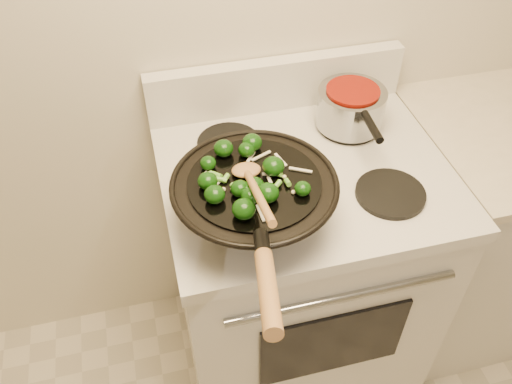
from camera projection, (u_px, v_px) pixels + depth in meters
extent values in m
cube|color=silver|center=(296.00, 276.00, 1.80)|extent=(0.76, 0.64, 0.88)
cube|color=silver|center=(305.00, 174.00, 1.48)|extent=(0.78, 0.66, 0.04)
cube|color=silver|center=(276.00, 84.00, 1.62)|extent=(0.78, 0.05, 0.16)
cylinder|color=gray|center=(343.00, 298.00, 1.34)|extent=(0.60, 0.02, 0.02)
cube|color=black|center=(333.00, 344.00, 1.50)|extent=(0.42, 0.01, 0.28)
cylinder|color=black|center=(254.00, 219.00, 1.33)|extent=(0.18, 0.18, 0.01)
cylinder|color=black|center=(390.00, 193.00, 1.39)|extent=(0.18, 0.18, 0.01)
cylinder|color=black|center=(229.00, 143.00, 1.53)|extent=(0.18, 0.18, 0.01)
cylinder|color=black|center=(348.00, 124.00, 1.60)|extent=(0.18, 0.18, 0.01)
cube|color=silver|center=(506.00, 226.00, 1.96)|extent=(0.79, 0.60, 0.88)
torus|color=black|center=(254.00, 183.00, 1.24)|extent=(0.39, 0.39, 0.01)
cylinder|color=black|center=(254.00, 183.00, 1.24)|extent=(0.31, 0.31, 0.01)
cylinder|color=black|center=(262.00, 243.00, 1.05)|extent=(0.04, 0.07, 0.04)
cylinder|color=#9B6D3D|center=(268.00, 291.00, 0.94)|extent=(0.07, 0.21, 0.08)
ellipsoid|color=#0D3208|center=(244.00, 209.00, 1.15)|extent=(0.05, 0.05, 0.04)
cylinder|color=#4C7D2D|center=(251.00, 213.00, 1.16)|extent=(0.02, 0.02, 0.01)
ellipsoid|color=#0D3208|center=(268.00, 193.00, 1.18)|extent=(0.05, 0.05, 0.04)
ellipsoid|color=#0D3208|center=(252.00, 142.00, 1.31)|extent=(0.05, 0.05, 0.04)
ellipsoid|color=#0D3208|center=(250.00, 196.00, 1.18)|extent=(0.04, 0.04, 0.04)
cylinder|color=#4C7D2D|center=(256.00, 199.00, 1.19)|extent=(0.01, 0.02, 0.01)
ellipsoid|color=#0D3208|center=(255.00, 186.00, 1.20)|extent=(0.04, 0.04, 0.04)
ellipsoid|color=#0D3208|center=(215.00, 194.00, 1.18)|extent=(0.05, 0.05, 0.04)
ellipsoid|color=#0D3208|center=(273.00, 166.00, 1.25)|extent=(0.05, 0.05, 0.04)
cylinder|color=#4C7D2D|center=(280.00, 170.00, 1.26)|extent=(0.02, 0.02, 0.01)
ellipsoid|color=#0D3208|center=(303.00, 189.00, 1.20)|extent=(0.04, 0.04, 0.03)
ellipsoid|color=#0D3208|center=(208.00, 181.00, 1.21)|extent=(0.05, 0.05, 0.04)
ellipsoid|color=#0D3208|center=(240.00, 189.00, 1.20)|extent=(0.04, 0.04, 0.04)
cylinder|color=#4C7D2D|center=(246.00, 191.00, 1.21)|extent=(0.02, 0.02, 0.02)
ellipsoid|color=#0D3208|center=(224.00, 148.00, 1.29)|extent=(0.05, 0.05, 0.04)
ellipsoid|color=#0D3208|center=(208.00, 163.00, 1.26)|extent=(0.04, 0.04, 0.03)
ellipsoid|color=#0D3208|center=(247.00, 190.00, 1.20)|extent=(0.04, 0.04, 0.03)
cylinder|color=#4C7D2D|center=(251.00, 192.00, 1.21)|extent=(0.02, 0.02, 0.01)
ellipsoid|color=#0D3208|center=(247.00, 150.00, 1.30)|extent=(0.04, 0.04, 0.03)
cube|color=white|center=(270.00, 174.00, 1.25)|extent=(0.04, 0.01, 0.00)
cube|color=white|center=(271.00, 183.00, 1.23)|extent=(0.01, 0.04, 0.00)
cube|color=white|center=(252.00, 150.00, 1.31)|extent=(0.05, 0.04, 0.00)
cube|color=white|center=(261.00, 156.00, 1.30)|extent=(0.05, 0.03, 0.00)
cube|color=white|center=(260.00, 213.00, 1.16)|extent=(0.01, 0.05, 0.00)
cube|color=white|center=(281.00, 160.00, 1.29)|extent=(0.02, 0.05, 0.00)
cube|color=white|center=(202.00, 181.00, 1.24)|extent=(0.02, 0.04, 0.00)
cube|color=white|center=(251.00, 157.00, 1.30)|extent=(0.03, 0.04, 0.00)
cube|color=white|center=(213.00, 176.00, 1.25)|extent=(0.04, 0.04, 0.00)
cube|color=white|center=(214.00, 186.00, 1.22)|extent=(0.04, 0.03, 0.00)
cube|color=white|center=(301.00, 170.00, 1.26)|extent=(0.05, 0.03, 0.00)
cylinder|color=#5CA334|center=(246.00, 169.00, 1.26)|extent=(0.03, 0.02, 0.01)
cylinder|color=#5CA334|center=(277.00, 185.00, 1.22)|extent=(0.02, 0.02, 0.01)
cylinder|color=#5CA334|center=(288.00, 182.00, 1.23)|extent=(0.02, 0.01, 0.02)
cylinder|color=#5CA334|center=(225.00, 178.00, 1.24)|extent=(0.03, 0.02, 0.02)
cylinder|color=#5CA334|center=(234.00, 187.00, 1.21)|extent=(0.03, 0.02, 0.02)
cylinder|color=#5CA334|center=(221.00, 180.00, 1.23)|extent=(0.02, 0.03, 0.01)
cylinder|color=#5CA334|center=(276.00, 174.00, 1.25)|extent=(0.02, 0.02, 0.01)
cylinder|color=#5CA334|center=(217.00, 175.00, 1.24)|extent=(0.01, 0.02, 0.01)
cylinder|color=#5CA334|center=(207.00, 174.00, 1.25)|extent=(0.02, 0.03, 0.02)
sphere|color=beige|center=(224.00, 189.00, 1.22)|extent=(0.01, 0.01, 0.01)
sphere|color=beige|center=(293.00, 192.00, 1.21)|extent=(0.01, 0.01, 0.01)
sphere|color=beige|center=(284.00, 177.00, 1.25)|extent=(0.01, 0.01, 0.01)
ellipsoid|color=#9B6D3D|center=(246.00, 170.00, 1.25)|extent=(0.07, 0.06, 0.02)
cylinder|color=#9B6D3D|center=(258.00, 196.00, 1.11)|extent=(0.03, 0.27, 0.13)
cylinder|color=gray|center=(351.00, 107.00, 1.55)|extent=(0.20, 0.20, 0.11)
cylinder|color=#700E05|center=(353.00, 90.00, 1.51)|extent=(0.15, 0.15, 0.01)
cylinder|color=black|center=(372.00, 127.00, 1.41)|extent=(0.03, 0.12, 0.02)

